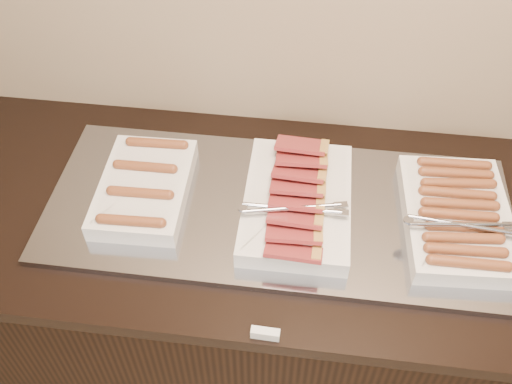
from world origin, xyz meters
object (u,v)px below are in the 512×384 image
Objects in this scene: dish_left at (145,187)px; dish_right at (457,217)px; counter at (281,303)px; warming_tray at (278,210)px; dish_center at (297,201)px.

dish_left is 0.80m from dish_right.
warming_tray is at bearing 180.00° from counter.
dish_left is 0.40m from dish_center.
counter is 4.84× the size of dish_center.
dish_left reaches higher than counter.
warming_tray is 0.35m from dish_left.
dish_left is (-0.35, -0.00, 0.04)m from warming_tray.
dish_center is (0.40, -0.00, 0.00)m from dish_left.
dish_right is at bearing -0.45° from dish_center.
dish_right is (0.42, -0.00, 0.50)m from counter.
dish_center is 0.40m from dish_right.
dish_center reaches higher than dish_left.
dish_left is at bearing 179.11° from dish_center.
dish_center is at bearing 176.68° from dish_right.
dish_center reaches higher than dish_right.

